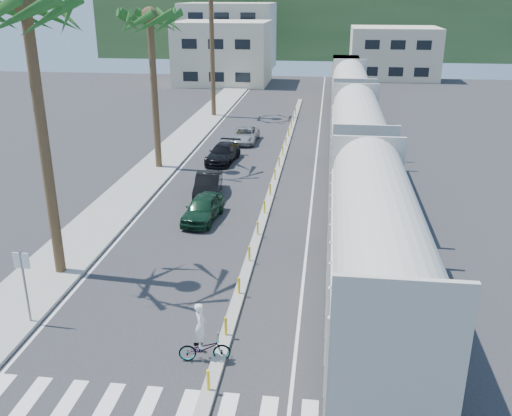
{
  "coord_description": "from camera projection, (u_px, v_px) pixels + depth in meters",
  "views": [
    {
      "loc": [
        3.24,
        -14.95,
        11.46
      ],
      "look_at": [
        0.07,
        9.84,
        2.0
      ],
      "focal_mm": 40.0,
      "sensor_mm": 36.0,
      "label": 1
    }
  ],
  "objects": [
    {
      "name": "sidewalk",
      "position": [
        168.0,
        156.0,
        42.49
      ],
      "size": [
        3.0,
        90.0,
        0.15
      ],
      "primitive_type": "cube",
      "color": "gray",
      "rests_on": "ground"
    },
    {
      "name": "buildings",
      "position": [
        266.0,
        44.0,
        84.01
      ],
      "size": [
        38.0,
        27.0,
        10.0
      ],
      "color": "beige",
      "rests_on": "ground"
    },
    {
      "name": "cyclist",
      "position": [
        204.0,
        343.0,
        18.76
      ],
      "size": [
        1.19,
        1.92,
        2.12
      ],
      "rotation": [
        0.0,
        0.0,
        1.75
      ],
      "color": "#9EA0A5",
      "rests_on": "ground"
    },
    {
      "name": "car_second",
      "position": [
        208.0,
        185.0,
        34.11
      ],
      "size": [
        2.25,
        4.38,
        1.35
      ],
      "primitive_type": "imported",
      "rotation": [
        0.0,
        0.0,
        0.1
      ],
      "color": "black",
      "rests_on": "ground"
    },
    {
      "name": "ground",
      "position": [
        215.0,
        373.0,
        18.31
      ],
      "size": [
        140.0,
        140.0,
        0.0
      ],
      "primitive_type": "plane",
      "color": "#28282B",
      "rests_on": "ground"
    },
    {
      "name": "palm_trees",
      "position": [
        155.0,
        4.0,
        36.51
      ],
      "size": [
        3.5,
        37.2,
        13.75
      ],
      "color": "brown",
      "rests_on": "ground"
    },
    {
      "name": "rails",
      "position": [
        350.0,
        152.0,
        43.68
      ],
      "size": [
        1.56,
        100.0,
        0.06
      ],
      "color": "black",
      "rests_on": "ground"
    },
    {
      "name": "street_sign",
      "position": [
        24.0,
        276.0,
        20.34
      ],
      "size": [
        0.6,
        0.08,
        3.0
      ],
      "color": "slate",
      "rests_on": "ground"
    },
    {
      "name": "lane_markings",
      "position": [
        252.0,
        160.0,
        41.76
      ],
      "size": [
        9.42,
        90.0,
        0.01
      ],
      "color": "silver",
      "rests_on": "ground"
    },
    {
      "name": "freight_train",
      "position": [
        354.0,
        129.0,
        38.12
      ],
      "size": [
        3.0,
        60.94,
        5.85
      ],
      "color": "beige",
      "rests_on": "ground"
    },
    {
      "name": "median",
      "position": [
        275.0,
        181.0,
        36.8
      ],
      "size": [
        0.45,
        60.0,
        0.85
      ],
      "color": "gray",
      "rests_on": "ground"
    },
    {
      "name": "hillside",
      "position": [
        315.0,
        23.0,
        108.96
      ],
      "size": [
        80.0,
        20.0,
        12.0
      ],
      "primitive_type": "cube",
      "color": "#385628",
      "rests_on": "ground"
    },
    {
      "name": "car_rear",
      "position": [
        245.0,
        135.0,
        46.41
      ],
      "size": [
        2.07,
        4.3,
        1.18
      ],
      "primitive_type": "imported",
      "rotation": [
        0.0,
        0.0,
        -0.01
      ],
      "color": "#A7A9AC",
      "rests_on": "ground"
    },
    {
      "name": "car_third",
      "position": [
        223.0,
        153.0,
        41.03
      ],
      "size": [
        2.69,
        4.77,
        1.28
      ],
      "primitive_type": "imported",
      "rotation": [
        0.0,
        0.0,
        -0.1
      ],
      "color": "black",
      "rests_on": "ground"
    },
    {
      "name": "car_lead",
      "position": [
        203.0,
        208.0,
        30.43
      ],
      "size": [
        2.26,
        4.23,
        1.35
      ],
      "primitive_type": "imported",
      "rotation": [
        0.0,
        0.0,
        -0.08
      ],
      "color": "black",
      "rests_on": "ground"
    },
    {
      "name": "crosswalk",
      "position": [
        202.0,
        416.0,
        16.45
      ],
      "size": [
        14.0,
        2.2,
        0.01
      ],
      "primitive_type": "cube",
      "color": "silver",
      "rests_on": "ground"
    }
  ]
}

